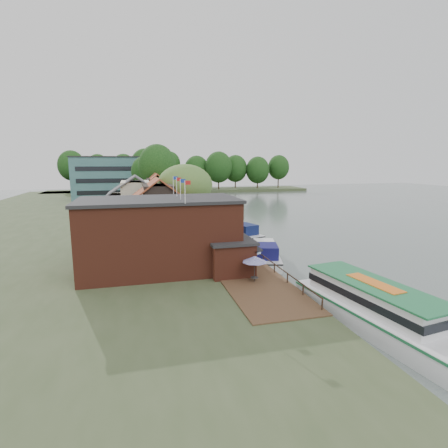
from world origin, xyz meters
TOP-DOWN VIEW (x-y plane):
  - ground at (0.00, 0.00)m, footprint 260.00×260.00m
  - land_bank at (-30.00, 35.00)m, footprint 50.00×140.00m
  - quay_deck at (-8.00, 10.00)m, footprint 6.00×50.00m
  - quay_rail at (-5.30, 10.50)m, footprint 0.20×49.00m
  - pub at (-14.00, -1.00)m, footprint 20.00×11.00m
  - hotel_block at (-22.00, 70.00)m, footprint 25.40×12.40m
  - cottage_a at (-15.00, 14.00)m, footprint 8.60×7.60m
  - cottage_b at (-18.00, 24.00)m, footprint 9.60×8.60m
  - cottage_c at (-14.00, 33.00)m, footprint 7.60×7.60m
  - willow at (-10.50, 19.00)m, footprint 8.60×8.60m
  - umbrella_0 at (-8.06, -6.97)m, footprint 2.30×2.30m
  - umbrella_1 at (-7.32, -3.74)m, footprint 2.16×2.16m
  - umbrella_2 at (-8.14, -1.45)m, footprint 2.04×2.04m
  - umbrella_3 at (-7.46, 1.04)m, footprint 2.34×2.34m
  - umbrella_4 at (-7.22, 4.71)m, footprint 2.09×2.09m
  - umbrella_5 at (-6.63, 7.99)m, footprint 2.39×2.39m
  - cruiser_0 at (-3.52, 2.11)m, footprint 6.22×11.05m
  - cruiser_1 at (-3.09, 14.85)m, footprint 6.71×11.34m
  - cruiser_2 at (-3.15, 25.07)m, footprint 4.07×9.88m
  - tour_boat at (-1.78, -15.85)m, footprint 6.29×15.54m
  - swan at (-4.50, -11.02)m, footprint 0.44×0.44m
  - bank_tree_0 at (-13.24, 40.16)m, footprint 7.83×7.83m
  - bank_tree_1 at (-15.59, 49.77)m, footprint 6.26×6.26m
  - bank_tree_2 at (-13.43, 59.00)m, footprint 6.06×6.06m
  - bank_tree_3 at (-18.76, 76.83)m, footprint 6.52×6.52m
  - bank_tree_4 at (-13.20, 84.34)m, footprint 6.41×6.41m
  - bank_tree_5 at (-14.16, 95.98)m, footprint 8.97×8.97m

SIDE VIEW (x-z plane):
  - ground at x=0.00m, z-range 0.00..0.00m
  - swan at x=-4.50m, z-range 0.00..0.44m
  - land_bank at x=-30.00m, z-range 0.00..1.00m
  - quay_deck at x=-8.00m, z-range 1.00..1.10m
  - cruiser_2 at x=-3.15m, z-range 0.00..2.32m
  - cruiser_0 at x=-3.52m, z-range 0.00..2.58m
  - cruiser_1 at x=-3.09m, z-range 0.00..2.65m
  - quay_rail at x=-5.30m, z-range 1.00..2.00m
  - tour_boat at x=-1.78m, z-range 0.00..3.30m
  - umbrella_0 at x=-8.06m, z-range 1.10..3.48m
  - umbrella_1 at x=-7.32m, z-range 1.10..3.48m
  - umbrella_2 at x=-8.14m, z-range 1.10..3.48m
  - umbrella_3 at x=-7.46m, z-range 1.10..3.48m
  - umbrella_4 at x=-7.22m, z-range 1.10..3.48m
  - umbrella_5 at x=-6.63m, z-range 1.10..3.48m
  - pub at x=-14.00m, z-range 1.00..8.30m
  - cottage_a at x=-15.00m, z-range 1.00..9.50m
  - cottage_b at x=-18.00m, z-range 1.00..9.50m
  - cottage_c at x=-14.00m, z-range 1.00..9.50m
  - willow at x=-10.50m, z-range 1.00..11.43m
  - bank_tree_4 at x=-13.20m, z-range 1.00..12.03m
  - bank_tree_5 at x=-14.16m, z-range 1.00..12.70m
  - bank_tree_1 at x=-15.59m, z-range 1.00..13.06m
  - hotel_block at x=-22.00m, z-range 1.00..13.30m
  - bank_tree_3 at x=-18.76m, z-range 1.00..13.46m
  - bank_tree_2 at x=-13.43m, z-range 1.00..14.42m
  - bank_tree_0 at x=-13.24m, z-range 1.00..15.42m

